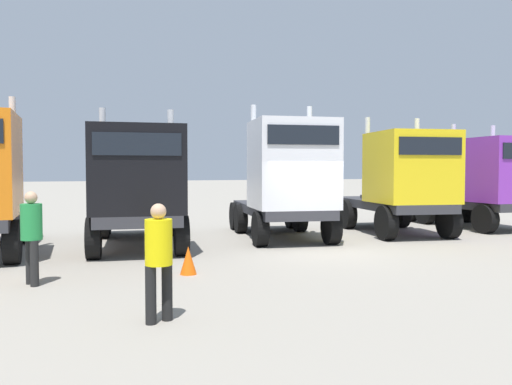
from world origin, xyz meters
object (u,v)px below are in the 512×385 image
Objects in this scene: semi_truck_black at (138,188)px; semi_truck_purple at (488,181)px; semi_truck_yellow at (402,181)px; visitor_in_hivis at (159,254)px; traffic_cone_near at (188,260)px; semi_truck_white at (288,179)px; visitor_with_camera at (32,231)px.

semi_truck_purple is (13.17, -0.04, 0.06)m from semi_truck_black.
semi_truck_black is at bearing -79.39° from semi_truck_yellow.
semi_truck_yellow is 3.49× the size of visitor_in_hivis.
semi_truck_purple reaches higher than visitor_in_hivis.
visitor_in_hivis is 3.53m from traffic_cone_near.
semi_truck_white is at bearing 41.65° from traffic_cone_near.
visitor_with_camera is (-2.69, -3.61, -0.69)m from semi_truck_black.
semi_truck_black is 13.17m from semi_truck_purple.
semi_truck_black is 4.55m from visitor_with_camera.
semi_truck_yellow is (4.26, -0.29, -0.09)m from semi_truck_white.
visitor_in_hivis is at bearing -27.24° from semi_truck_white.
traffic_cone_near is (1.33, 3.19, -0.71)m from visitor_in_hivis.
semi_truck_yellow is 4.22m from semi_truck_purple.
visitor_with_camera is 3.17m from traffic_cone_near.
visitor_in_hivis is at bearing -43.53° from semi_truck_yellow.
traffic_cone_near is (-4.31, -3.83, -1.65)m from semi_truck_white.
visitor_with_camera is (-15.86, -3.57, -0.75)m from semi_truck_purple.
semi_truck_yellow is 1.04× the size of semi_truck_purple.
semi_truck_black is 8.96m from semi_truck_yellow.
semi_truck_yellow is 12.01m from visitor_in_hivis.
semi_truck_yellow reaches higher than visitor_in_hivis.
visitor_with_camera is (-1.74, 3.38, 0.05)m from visitor_in_hivis.
semi_truck_white is 6.00m from traffic_cone_near.
semi_truck_purple is 9.80× the size of traffic_cone_near.
semi_truck_white is 0.99× the size of semi_truck_yellow.
visitor_with_camera is (-11.64, -3.36, -0.80)m from semi_truck_yellow.
semi_truck_purple reaches higher than traffic_cone_near.
semi_truck_black is 11.24× the size of traffic_cone_near.
semi_truck_yellow is at bearing -1.00° from visitor_with_camera.
semi_truck_black is 4.09m from traffic_cone_near.
visitor_with_camera reaches higher than visitor_in_hivis.
visitor_in_hivis is at bearing -79.84° from visitor_with_camera.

